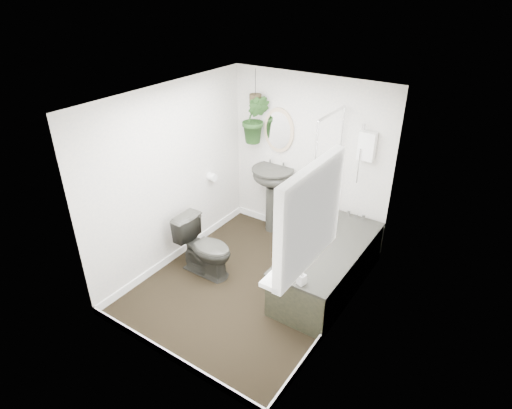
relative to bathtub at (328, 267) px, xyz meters
The scene contains 22 objects.
floor 0.99m from the bathtub, 147.99° to the right, with size 2.30×2.80×0.02m, color black.
ceiling 2.23m from the bathtub, 147.99° to the right, with size 2.30×2.80×0.02m, color white.
wall_back 1.49m from the bathtub, 131.32° to the left, with size 2.30×0.02×2.30m, color silver.
wall_front 2.24m from the bathtub, 112.73° to the right, with size 2.30×0.02×2.30m, color silver.
wall_left 2.20m from the bathtub, 165.69° to the right, with size 0.02×2.80×2.30m, color silver.
wall_right 1.06m from the bathtub, 54.25° to the right, with size 0.02×2.80×2.30m, color silver.
skirting 0.97m from the bathtub, 147.99° to the right, with size 2.30×2.80×0.10m, color white.
bathtub is the anchor object (origin of this frame).
bath_screen 1.15m from the bathtub, 123.96° to the left, with size 0.04×0.72×1.40m, color silver, non-canonical shape.
shower_box 1.51m from the bathtub, 90.00° to the left, with size 0.20×0.10×0.35m, color white.
oval_mirror 1.95m from the bathtub, 145.16° to the left, with size 0.46×0.03×0.62m, color tan.
wall_sconce 2.17m from the bathtub, 152.47° to the left, with size 0.04×0.04×0.22m, color black.
toilet_roll_holder 2.01m from the bathtub, behind, with size 0.11×0.11×0.11m, color white.
window_recess 1.84m from the bathtub, 76.41° to the right, with size 0.08×1.00×0.90m, color white.
window_sill 1.54m from the bathtub, 79.61° to the right, with size 0.18×1.00×0.04m, color white.
window_blinds 1.83m from the bathtub, 78.46° to the right, with size 0.01×0.86×0.76m, color white.
toilet 1.52m from the bathtub, 157.11° to the right, with size 0.42×0.73×0.75m, color #2C2C27.
pedestal_sink 1.47m from the bathtub, 149.37° to the left, with size 0.59×0.50×1.00m, color #2C2C27, non-canonical shape.
sill_plant 1.84m from the bathtub, 80.51° to the right, with size 0.19×0.17×0.21m, color black.
hanging_plant 2.18m from the bathtub, 154.12° to the left, with size 0.37×0.30×0.67m, color black.
soap_bottle 0.87m from the bathtub, 86.60° to the right, with size 0.08×0.08×0.17m, color black.
hanging_pot 2.36m from the bathtub, 154.12° to the left, with size 0.16×0.16×0.12m, color #362D1B.
Camera 1 is at (2.38, -3.40, 3.38)m, focal length 30.00 mm.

